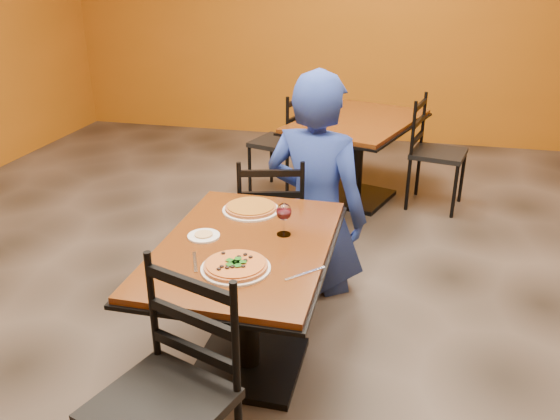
% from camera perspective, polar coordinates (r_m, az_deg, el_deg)
% --- Properties ---
extents(floor, '(7.00, 8.00, 0.01)m').
position_cam_1_polar(floor, '(3.53, -0.86, -10.63)').
color(floor, black).
rests_on(floor, ground).
extents(wall_back, '(7.00, 0.01, 3.00)m').
position_cam_1_polar(wall_back, '(6.88, 7.70, 19.38)').
color(wall_back, '#AB5D13').
rests_on(wall_back, ground).
extents(table_main, '(0.83, 1.23, 0.75)m').
position_cam_1_polar(table_main, '(2.82, -3.42, -6.83)').
color(table_main, '#63370F').
rests_on(table_main, floor).
extents(table_second, '(1.27, 1.56, 0.75)m').
position_cam_1_polar(table_second, '(5.06, 7.79, 7.06)').
color(table_second, '#63370F').
rests_on(table_second, floor).
extents(chair_main_near, '(0.57, 0.57, 0.99)m').
position_cam_1_polar(chair_main_near, '(2.23, -12.05, -18.96)').
color(chair_main_near, black).
rests_on(chair_main_near, floor).
extents(chair_main_far, '(0.51, 0.51, 0.92)m').
position_cam_1_polar(chair_main_far, '(3.65, -0.95, -1.03)').
color(chair_main_far, black).
rests_on(chair_main_far, floor).
extents(chair_second_left, '(0.54, 0.54, 0.97)m').
position_cam_1_polar(chair_second_left, '(5.19, -0.12, 6.82)').
color(chair_second_left, black).
rests_on(chair_second_left, floor).
extents(chair_second_right, '(0.52, 0.52, 0.96)m').
position_cam_1_polar(chair_second_right, '(5.07, 15.78, 5.48)').
color(chair_second_right, black).
rests_on(chair_second_right, floor).
extents(diner, '(0.77, 0.59, 1.44)m').
position_cam_1_polar(diner, '(3.56, 3.69, 2.76)').
color(diner, '#1B2899').
rests_on(diner, floor).
extents(plate_main, '(0.31, 0.31, 0.01)m').
position_cam_1_polar(plate_main, '(2.50, -4.50, -5.91)').
color(plate_main, white).
rests_on(plate_main, table_main).
extents(pizza_main, '(0.28, 0.28, 0.02)m').
position_cam_1_polar(pizza_main, '(2.49, -4.52, -5.59)').
color(pizza_main, maroon).
rests_on(pizza_main, plate_main).
extents(plate_far, '(0.31, 0.31, 0.01)m').
position_cam_1_polar(plate_far, '(3.07, -2.97, 0.01)').
color(plate_far, white).
rests_on(plate_far, table_main).
extents(pizza_far, '(0.28, 0.28, 0.02)m').
position_cam_1_polar(pizza_far, '(3.07, -2.98, 0.28)').
color(pizza_far, '#AF8021').
rests_on(pizza_far, plate_far).
extents(side_plate, '(0.16, 0.16, 0.01)m').
position_cam_1_polar(side_plate, '(2.80, -7.73, -2.62)').
color(side_plate, white).
rests_on(side_plate, table_main).
extents(dip, '(0.09, 0.09, 0.01)m').
position_cam_1_polar(dip, '(2.80, -7.74, -2.46)').
color(dip, tan).
rests_on(dip, side_plate).
extents(wine_glass, '(0.08, 0.08, 0.18)m').
position_cam_1_polar(wine_glass, '(2.76, 0.39, -0.83)').
color(wine_glass, white).
rests_on(wine_glass, table_main).
extents(fork, '(0.09, 0.18, 0.00)m').
position_cam_1_polar(fork, '(2.58, -8.61, -5.21)').
color(fork, silver).
rests_on(fork, table_main).
extents(knife, '(0.16, 0.16, 0.00)m').
position_cam_1_polar(knife, '(2.46, 2.56, -6.45)').
color(knife, silver).
rests_on(knife, table_main).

